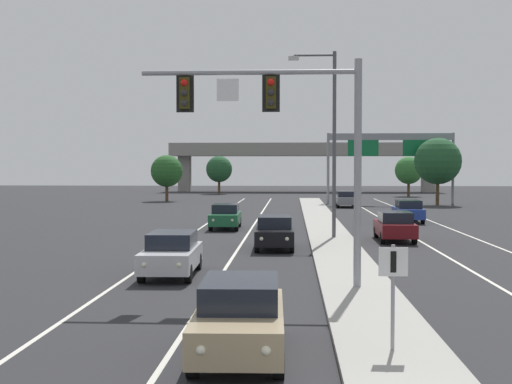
{
  "coord_description": "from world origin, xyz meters",
  "views": [
    {
      "loc": [
        -2.13,
        -8.95,
        3.96
      ],
      "look_at": [
        -3.2,
        11.24,
        3.2
      ],
      "focal_mm": 47.32,
      "sensor_mm": 36.0,
      "label": 1
    }
  ],
  "objects_px": {
    "overhead_signal_mast": "(288,124)",
    "tree_far_right_c": "(438,161)",
    "highway_sign_gantry": "(390,146)",
    "tree_far_left_a": "(219,169)",
    "car_oncoming_black": "(275,232)",
    "car_receding_darkred": "(395,226)",
    "street_lamp_median": "(330,133)",
    "car_oncoming_silver": "(172,253)",
    "car_receding_grey": "(346,199)",
    "tree_far_right_b": "(409,170)",
    "tree_far_left_b": "(167,171)",
    "median_sign_post": "(393,282)",
    "car_oncoming_tan": "(240,317)",
    "car_oncoming_green": "(226,216)",
    "car_receding_blue": "(408,211)"
  },
  "relations": [
    {
      "from": "tree_far_left_b",
      "to": "car_oncoming_silver",
      "type": "bearing_deg",
      "value": -79.23
    },
    {
      "from": "car_oncoming_tan",
      "to": "tree_far_right_c",
      "type": "xyz_separation_m",
      "value": [
        16.03,
        55.99,
        3.7
      ]
    },
    {
      "from": "car_oncoming_tan",
      "to": "highway_sign_gantry",
      "type": "relative_size",
      "value": 0.34
    },
    {
      "from": "overhead_signal_mast",
      "to": "tree_far_right_b",
      "type": "height_order",
      "value": "overhead_signal_mast"
    },
    {
      "from": "overhead_signal_mast",
      "to": "car_oncoming_black",
      "type": "xyz_separation_m",
      "value": [
        -0.68,
        10.97,
        -4.5
      ]
    },
    {
      "from": "overhead_signal_mast",
      "to": "car_receding_darkred",
      "type": "relative_size",
      "value": 1.6
    },
    {
      "from": "car_receding_darkred",
      "to": "tree_far_right_b",
      "type": "xyz_separation_m",
      "value": [
        10.05,
        54.42,
        2.63
      ]
    },
    {
      "from": "overhead_signal_mast",
      "to": "tree_far_left_b",
      "type": "distance_m",
      "value": 56.98
    },
    {
      "from": "overhead_signal_mast",
      "to": "car_oncoming_green",
      "type": "bearing_deg",
      "value": 100.9
    },
    {
      "from": "car_oncoming_tan",
      "to": "car_receding_darkred",
      "type": "xyz_separation_m",
      "value": [
        6.55,
        22.09,
        0.0
      ]
    },
    {
      "from": "car_oncoming_black",
      "to": "car_receding_grey",
      "type": "bearing_deg",
      "value": 79.76
    },
    {
      "from": "car_receding_grey",
      "to": "tree_far_left_b",
      "type": "bearing_deg",
      "value": 151.9
    },
    {
      "from": "car_oncoming_black",
      "to": "tree_far_left_a",
      "type": "xyz_separation_m",
      "value": [
        -9.73,
        64.93,
        2.77
      ]
    },
    {
      "from": "car_receding_grey",
      "to": "car_oncoming_tan",
      "type": "bearing_deg",
      "value": -96.95
    },
    {
      "from": "car_oncoming_tan",
      "to": "car_oncoming_silver",
      "type": "bearing_deg",
      "value": 107.82
    },
    {
      "from": "car_receding_darkred",
      "to": "tree_far_left_a",
      "type": "relative_size",
      "value": 0.82
    },
    {
      "from": "car_receding_blue",
      "to": "overhead_signal_mast",
      "type": "bearing_deg",
      "value": -107.34
    },
    {
      "from": "street_lamp_median",
      "to": "tree_far_left_a",
      "type": "xyz_separation_m",
      "value": [
        -12.61,
        60.75,
        -2.2
      ]
    },
    {
      "from": "street_lamp_median",
      "to": "car_oncoming_black",
      "type": "height_order",
      "value": "street_lamp_median"
    },
    {
      "from": "overhead_signal_mast",
      "to": "car_oncoming_silver",
      "type": "bearing_deg",
      "value": 147.2
    },
    {
      "from": "car_oncoming_green",
      "to": "car_receding_grey",
      "type": "xyz_separation_m",
      "value": [
        9.49,
        23.51,
        0.0
      ]
    },
    {
      "from": "car_oncoming_green",
      "to": "tree_far_right_b",
      "type": "xyz_separation_m",
      "value": [
        19.73,
        47.88,
        2.63
      ]
    },
    {
      "from": "tree_far_left_a",
      "to": "car_oncoming_silver",
      "type": "bearing_deg",
      "value": -85.16
    },
    {
      "from": "car_oncoming_black",
      "to": "tree_far_right_c",
      "type": "height_order",
      "value": "tree_far_right_c"
    },
    {
      "from": "car_oncoming_silver",
      "to": "highway_sign_gantry",
      "type": "xyz_separation_m",
      "value": [
        14.68,
        47.22,
        5.34
      ]
    },
    {
      "from": "overhead_signal_mast",
      "to": "tree_far_right_c",
      "type": "relative_size",
      "value": 1.04
    },
    {
      "from": "street_lamp_median",
      "to": "car_receding_blue",
      "type": "height_order",
      "value": "street_lamp_median"
    },
    {
      "from": "median_sign_post",
      "to": "car_receding_darkred",
      "type": "height_order",
      "value": "median_sign_post"
    },
    {
      "from": "car_oncoming_black",
      "to": "car_receding_darkred",
      "type": "distance_m",
      "value": 7.28
    },
    {
      "from": "car_oncoming_silver",
      "to": "car_receding_blue",
      "type": "distance_m",
      "value": 27.31
    },
    {
      "from": "car_oncoming_green",
      "to": "median_sign_post",
      "type": "bearing_deg",
      "value": -77.58
    },
    {
      "from": "car_oncoming_tan",
      "to": "tree_far_right_b",
      "type": "distance_m",
      "value": 78.34
    },
    {
      "from": "car_oncoming_tan",
      "to": "tree_far_right_c",
      "type": "height_order",
      "value": "tree_far_right_c"
    },
    {
      "from": "tree_far_right_c",
      "to": "tree_far_left_b",
      "type": "bearing_deg",
      "value": 167.27
    },
    {
      "from": "car_oncoming_black",
      "to": "car_receding_blue",
      "type": "bearing_deg",
      "value": 60.34
    },
    {
      "from": "car_oncoming_green",
      "to": "highway_sign_gantry",
      "type": "bearing_deg",
      "value": 63.19
    },
    {
      "from": "car_receding_grey",
      "to": "tree_far_left_a",
      "type": "bearing_deg",
      "value": 116.88
    },
    {
      "from": "car_oncoming_tan",
      "to": "car_receding_darkred",
      "type": "height_order",
      "value": "same"
    },
    {
      "from": "street_lamp_median",
      "to": "overhead_signal_mast",
      "type": "bearing_deg",
      "value": -98.24
    },
    {
      "from": "median_sign_post",
      "to": "highway_sign_gantry",
      "type": "bearing_deg",
      "value": 81.84
    },
    {
      "from": "car_oncoming_silver",
      "to": "car_receding_blue",
      "type": "relative_size",
      "value": 1.0
    },
    {
      "from": "car_receding_darkred",
      "to": "street_lamp_median",
      "type": "bearing_deg",
      "value": 171.58
    },
    {
      "from": "car_oncoming_silver",
      "to": "tree_far_left_a",
      "type": "distance_m",
      "value": 73.49
    },
    {
      "from": "highway_sign_gantry",
      "to": "tree_far_left_a",
      "type": "xyz_separation_m",
      "value": [
        -20.87,
        25.96,
        -2.57
      ]
    },
    {
      "from": "street_lamp_median",
      "to": "car_receding_darkred",
      "type": "distance_m",
      "value": 6.05
    },
    {
      "from": "car_receding_darkred",
      "to": "car_oncoming_silver",
      "type": "bearing_deg",
      "value": -129.5
    },
    {
      "from": "car_oncoming_black",
      "to": "car_receding_darkred",
      "type": "relative_size",
      "value": 1.0
    },
    {
      "from": "car_oncoming_green",
      "to": "tree_far_left_b",
      "type": "height_order",
      "value": "tree_far_left_b"
    },
    {
      "from": "tree_far_right_b",
      "to": "tree_far_left_a",
      "type": "bearing_deg",
      "value": 165.3
    },
    {
      "from": "car_receding_grey",
      "to": "tree_far_right_b",
      "type": "distance_m",
      "value": 26.57
    }
  ]
}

